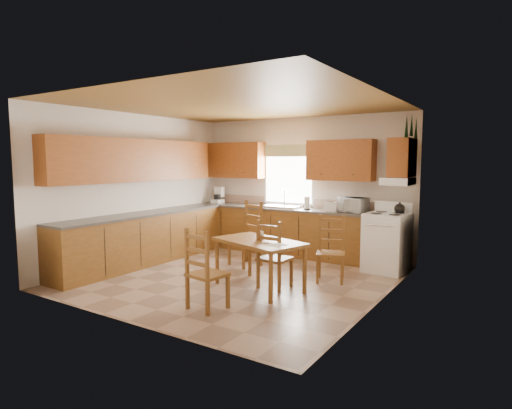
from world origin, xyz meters
The scene contains 35 objects.
floor centered at (0.00, 0.00, 0.00)m, with size 4.50×4.50×0.00m, color #8D715D.
ceiling centered at (0.00, 0.00, 2.70)m, with size 4.50×4.50×0.00m, color olive.
wall_left centered at (-2.25, 0.00, 1.35)m, with size 4.50×4.50×0.00m, color beige.
wall_right centered at (2.25, 0.00, 1.35)m, with size 4.50×4.50×0.00m, color beige.
wall_back centered at (0.00, 2.25, 1.35)m, with size 4.50×4.50×0.00m, color beige.
wall_front centered at (0.00, -2.25, 1.35)m, with size 4.50×4.50×0.00m, color beige.
lower_cab_back centered at (-0.38, 1.95, 0.44)m, with size 3.75×0.60×0.88m, color brown.
lower_cab_left centered at (-1.95, -0.15, 0.44)m, with size 0.60×3.60×0.88m, color brown.
counter_back centered at (-0.38, 1.95, 0.90)m, with size 3.75×0.63×0.04m, color #48433E.
counter_left centered at (-1.95, -0.15, 0.90)m, with size 0.63×3.60×0.04m, color #48433E.
backsplash centered at (-0.38, 2.24, 1.01)m, with size 3.75×0.01×0.18m, color gray.
upper_cab_back_left centered at (-1.55, 2.08, 1.85)m, with size 1.41×0.33×0.75m, color brown.
upper_cab_back_right centered at (0.86, 2.08, 1.85)m, with size 1.25×0.33×0.75m, color brown.
upper_cab_left centered at (-2.08, -0.15, 1.85)m, with size 0.33×3.60×0.75m, color brown.
upper_cab_stove centered at (2.08, 1.65, 1.90)m, with size 0.33×0.62×0.62m, color brown.
range_hood centered at (2.03, 1.65, 1.52)m, with size 0.44×0.62×0.12m, color white.
window_frame centered at (-0.30, 2.22, 1.55)m, with size 1.13×0.02×1.18m, color white.
window_pane centered at (-0.30, 2.21, 1.55)m, with size 1.05×0.01×1.10m, color white.
window_valance centered at (-0.30, 2.19, 2.05)m, with size 1.19×0.01×0.24m, color #415C2B.
sink_basin centered at (-0.30, 1.95, 0.94)m, with size 0.75×0.45×0.04m, color silver.
pine_decal_a centered at (2.21, 1.33, 2.38)m, with size 0.22×0.22×0.36m, color #153818.
pine_decal_b centered at (2.21, 1.65, 2.42)m, with size 0.22×0.22×0.36m, color #153818.
pine_decal_c centered at (2.21, 1.97, 2.38)m, with size 0.22×0.22×0.36m, color #153818.
stove centered at (1.88, 1.66, 0.48)m, with size 0.65×0.67×0.96m, color white.
coffeemaker centered at (-1.94, 2.00, 1.10)m, with size 0.21×0.26×0.36m, color white.
paper_towel centered at (0.27, 1.91, 1.04)m, with size 0.11×0.11×0.25m, color white.
toaster centered at (0.77, 1.86, 1.01)m, with size 0.22×0.14×0.18m, color white.
microwave centered at (1.17, 1.95, 1.05)m, with size 0.45×0.32×0.27m, color white.
dining_table centered at (0.59, -0.31, 0.35)m, with size 1.32×0.76×0.71m, color brown.
chair_near_left centered at (0.76, -0.15, 0.50)m, with size 0.42×0.40×1.00m, color brown.
chair_near_right centered at (0.51, -1.38, 0.51)m, with size 0.43×0.41×1.02m, color brown.
chair_far_left centered at (-0.34, 0.71, 0.56)m, with size 0.47×0.45×1.13m, color brown.
chair_far_right centered at (1.32, 0.59, 0.50)m, with size 0.42×0.40×1.00m, color brown.
table_paper centered at (0.97, -0.47, 0.71)m, with size 0.20×0.27×0.00m, color white.
table_card centered at (0.57, -0.24, 0.77)m, with size 0.09×0.02×0.13m, color white.
Camera 1 is at (3.83, -5.44, 1.86)m, focal length 30.00 mm.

